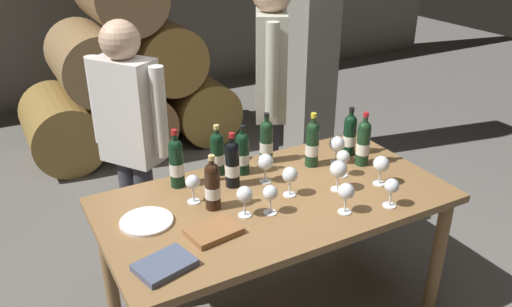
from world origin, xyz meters
TOP-DOWN VIEW (x-y plane):
  - barrel_stack at (0.00, 2.60)m, footprint 1.86×0.90m
  - stone_pillar at (1.30, 1.60)m, footprint 0.32×0.32m
  - dining_table at (0.00, 0.00)m, footprint 1.70×0.90m
  - wine_bottle_0 at (-0.03, 0.30)m, footprint 0.07×0.07m
  - wine_bottle_1 at (0.61, 0.21)m, footprint 0.07×0.07m
  - wine_bottle_2 at (0.60, 0.08)m, footprint 0.07×0.07m
  - wine_bottle_3 at (0.35, 0.20)m, footprint 0.07×0.07m
  - wine_bottle_4 at (-0.13, 0.20)m, footprint 0.07×0.07m
  - wine_bottle_5 at (-0.31, 0.05)m, footprint 0.07×0.07m
  - wine_bottle_6 at (-0.15, 0.36)m, footprint 0.07×0.07m
  - wine_bottle_7 at (-0.38, 0.33)m, footprint 0.07×0.07m
  - wine_bottle_8 at (0.15, 0.36)m, footprint 0.07×0.07m
  - wine_glass_0 at (0.30, -0.09)m, footprint 0.09×0.09m
  - wine_glass_1 at (0.53, -0.14)m, footprint 0.08×0.08m
  - wine_glass_2 at (0.42, 0.02)m, footprint 0.07×0.07m
  - wine_glass_3 at (0.03, 0.15)m, footprint 0.08×0.08m
  - wine_glass_4 at (0.07, -0.02)m, footprint 0.08×0.08m
  - wine_glass_5 at (0.21, -0.28)m, footprint 0.08×0.08m
  - wine_glass_6 at (0.48, 0.16)m, footprint 0.09×0.09m
  - wine_glass_7 at (-0.10, -0.12)m, footprint 0.07×0.07m
  - wine_glass_8 at (-0.21, -0.08)m, footprint 0.08×0.08m
  - wine_glass_9 at (-0.37, 0.14)m, footprint 0.07×0.07m
  - wine_glass_10 at (0.43, -0.34)m, footprint 0.07×0.07m
  - tasting_notebook at (-0.40, -0.14)m, footprint 0.24×0.19m
  - leather_ledger at (-0.66, -0.27)m, footprint 0.25×0.21m
  - serving_plate at (-0.63, 0.08)m, footprint 0.24×0.24m
  - sommelier_presenting at (0.40, 0.75)m, footprint 0.31×0.45m
  - taster_seated_left at (-0.50, 0.72)m, footprint 0.33×0.42m

SIDE VIEW (x-z plane):
  - barrel_stack at x=0.00m, z-range -0.18..1.51m
  - dining_table at x=0.00m, z-range 0.29..1.05m
  - serving_plate at x=-0.63m, z-range 0.76..0.77m
  - tasting_notebook at x=-0.40m, z-range 0.76..0.79m
  - leather_ledger at x=-0.66m, z-range 0.76..0.79m
  - wine_glass_2 at x=0.42m, z-range 0.79..0.93m
  - wine_glass_10 at x=0.43m, z-range 0.79..0.94m
  - wine_glass_9 at x=-0.37m, z-range 0.79..0.94m
  - wine_glass_7 at x=-0.10m, z-range 0.79..0.94m
  - wine_glass_5 at x=0.21m, z-range 0.79..0.94m
  - wine_glass_8 at x=-0.21m, z-range 0.79..0.94m
  - wine_glass_4 at x=0.07m, z-range 0.79..0.94m
  - wine_glass_1 at x=0.53m, z-range 0.79..0.95m
  - wine_glass_3 at x=0.03m, z-range 0.79..0.95m
  - wine_glass_6 at x=0.48m, z-range 0.79..0.95m
  - wine_glass_0 at x=0.30m, z-range 0.79..0.95m
  - wine_bottle_0 at x=-0.03m, z-range 0.74..1.02m
  - wine_bottle_5 at x=-0.31m, z-range 0.74..1.02m
  - wine_bottle_6 at x=-0.15m, z-range 0.74..1.02m
  - wine_bottle_1 at x=0.61m, z-range 0.74..1.03m
  - wine_bottle_8 at x=0.15m, z-range 0.74..1.03m
  - wine_bottle_4 at x=-0.13m, z-range 0.74..1.03m
  - wine_bottle_2 at x=0.60m, z-range 0.74..1.04m
  - wine_bottle_3 at x=0.35m, z-range 0.74..1.04m
  - wine_bottle_7 at x=-0.38m, z-range 0.74..1.05m
  - taster_seated_left at x=-0.50m, z-range 0.15..1.69m
  - sommelier_presenting at x=0.40m, z-range 0.19..1.90m
  - stone_pillar at x=1.30m, z-range 0.00..2.60m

